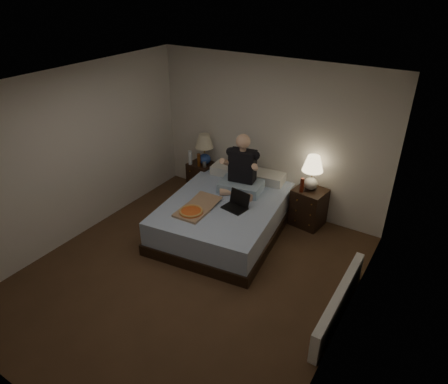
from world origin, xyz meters
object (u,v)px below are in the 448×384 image
Objects in this scene: person at (242,164)px; pizza_box at (191,212)px; bed at (225,215)px; beer_bottle_left at (199,160)px; lamp_left at (204,149)px; water_bottle at (190,158)px; beer_bottle_right at (302,185)px; nightstand_right at (309,207)px; nightstand_left at (202,178)px; laptop at (235,202)px; radiator at (339,303)px; soda_can at (204,164)px; lamp_right at (312,173)px.

pizza_box is at bearing -114.59° from person.
beer_bottle_left reaches higher than bed.
lamp_left is 2.24× the size of water_bottle.
beer_bottle_right reaches higher than pizza_box.
beer_bottle_right is (-0.10, -0.12, 0.42)m from nightstand_right.
nightstand_left is 1.64m from laptop.
nightstand_left reaches higher than radiator.
beer_bottle_left is 1.52m from laptop.
soda_can is 0.12m from beer_bottle_left.
nightstand_left is 2.49× the size of beer_bottle_left.
lamp_right is 1.65× the size of laptop.
bed is at bearing -40.04° from soda_can.
person is at bearing -152.43° from lamp_right.
radiator is (3.10, -1.66, -0.09)m from nightstand_left.
radiator is at bearing -23.09° from nightstand_left.
nightstand_left is 0.37m from soda_can.
lamp_left is 0.74× the size of pizza_box.
nightstand_left is 3.51m from radiator.
nightstand_right is 0.59m from lamp_right.
bed is 0.48m from laptop.
nightstand_right is 1.10× the size of lamp_right.
water_bottle is (-0.21, -0.14, -0.16)m from lamp_left.
radiator is (1.83, -0.68, -0.46)m from laptop.
beer_bottle_right is (1.94, -0.11, 0.45)m from nightstand_left.
lamp_right is 2.24× the size of water_bottle.
nightstand_right is 2.68× the size of beer_bottle_right.
lamp_left is 1.65× the size of laptop.
lamp_left is at bearing 130.94° from bed.
nightstand_right is 1.10× the size of lamp_left.
lamp_left is at bearing -179.04° from lamp_right.
radiator is (1.07, -1.70, -0.70)m from lamp_right.
soda_can is at bearing -168.96° from nightstand_right.
person is at bearing -158.02° from beer_bottle_right.
soda_can is 0.43× the size of beer_bottle_right.
bed is 6.33× the size of laptop.
lamp_right is 2.12m from radiator.
lamp_left is (-0.96, 0.86, 0.58)m from bed.
bed is at bearing -141.26° from beer_bottle_right.
person is (0.95, -0.36, 0.38)m from soda_can.
bed is at bearing -36.32° from beer_bottle_left.
nightstand_right is 2.07m from beer_bottle_left.
lamp_right is at bearing 4.14° from soda_can.
bed is 3.84× the size of lamp_left.
pizza_box is at bearing -53.19° from water_bottle.
lamp_right is 2.20m from water_bottle.
person is (-0.87, -0.35, 0.27)m from beer_bottle_right.
person reaches higher than pizza_box.
bed is 1.44m from water_bottle.
laptop is at bearing -37.60° from soda_can.
nightstand_right is at bearing 15.78° from person.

